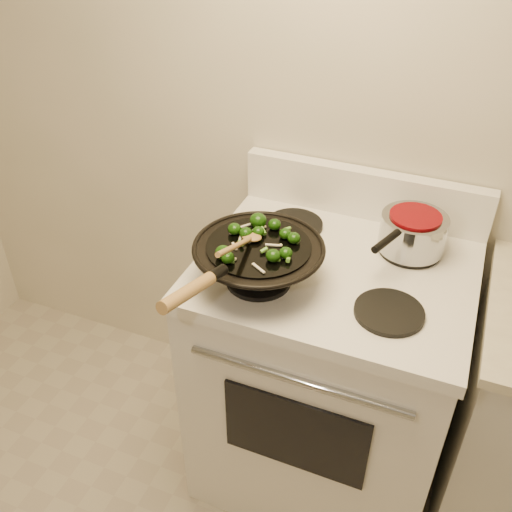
% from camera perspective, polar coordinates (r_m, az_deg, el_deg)
% --- Properties ---
extents(stove, '(0.78, 0.67, 1.08)m').
position_cam_1_polar(stove, '(1.95, 6.97, -11.55)').
color(stove, white).
rests_on(stove, ground).
extents(wok, '(0.35, 0.59, 0.21)m').
position_cam_1_polar(wok, '(1.52, 0.19, -0.47)').
color(wok, black).
rests_on(wok, stove).
extents(stirfry, '(0.20, 0.22, 0.04)m').
position_cam_1_polar(stirfry, '(1.51, 0.27, 1.95)').
color(stirfry, '#123608').
rests_on(stirfry, wok).
extents(wooden_spoon, '(0.06, 0.24, 0.10)m').
position_cam_1_polar(wooden_spoon, '(1.45, -1.35, 1.40)').
color(wooden_spoon, olive).
rests_on(wooden_spoon, wok).
extents(saucepan, '(0.19, 0.30, 0.11)m').
position_cam_1_polar(saucepan, '(1.71, 15.38, 2.32)').
color(saucepan, '#9A9DA2').
rests_on(saucepan, stove).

